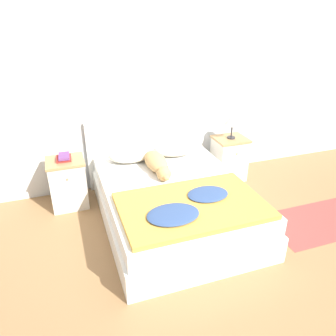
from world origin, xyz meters
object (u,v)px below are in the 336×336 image
object	(u,v)px
bed	(174,203)
pillow_left	(131,155)
pillow_right	(175,149)
nightstand_right	(229,158)
book_stack	(64,158)
table_lamp	(233,121)
dog	(157,164)
nightstand_left	(68,183)

from	to	relation	value
bed	pillow_left	size ratio (longest dim) A/B	3.66
pillow_right	bed	bearing A→B (deg)	-111.26
bed	pillow_left	xyz separation A→B (m)	(-0.30, 0.76, 0.31)
nightstand_right	pillow_left	world-z (taller)	pillow_left
pillow_left	book_stack	distance (m)	0.81
bed	table_lamp	distance (m)	1.46
nightstand_right	dog	xyz separation A→B (m)	(-1.17, -0.36, 0.26)
pillow_right	book_stack	xyz separation A→B (m)	(-1.40, -0.02, 0.09)
nightstand_right	pillow_right	xyz separation A→B (m)	(-0.80, 0.02, 0.24)
dog	book_stack	bearing A→B (deg)	160.26
pillow_left	dog	size ratio (longest dim) A/B	0.72
nightstand_left	book_stack	size ratio (longest dim) A/B	2.94
nightstand_right	bed	bearing A→B (deg)	-146.05
pillow_right	table_lamp	distance (m)	0.86
pillow_left	pillow_right	xyz separation A→B (m)	(0.59, 0.00, 0.00)
bed	dog	bearing A→B (deg)	101.02
table_lamp	pillow_right	bearing A→B (deg)	177.83
pillow_right	nightstand_right	bearing A→B (deg)	-1.79
bed	nightstand_right	size ratio (longest dim) A/B	3.28
bed	pillow_right	size ratio (longest dim) A/B	3.66
nightstand_left	dog	xyz separation A→B (m)	(1.02, -0.36, 0.26)
nightstand_right	table_lamp	xyz separation A→B (m)	(0.00, -0.01, 0.55)
table_lamp	nightstand_left	bearing A→B (deg)	179.86
nightstand_right	dog	world-z (taller)	dog
pillow_right	book_stack	world-z (taller)	book_stack
dog	book_stack	size ratio (longest dim) A/B	3.67
pillow_right	dog	world-z (taller)	dog
table_lamp	dog	bearing A→B (deg)	-163.16
nightstand_left	nightstand_right	size ratio (longest dim) A/B	1.00
pillow_left	book_stack	size ratio (longest dim) A/B	2.63
bed	table_lamp	world-z (taller)	table_lamp
nightstand_left	table_lamp	xyz separation A→B (m)	(2.19, -0.01, 0.55)
pillow_left	dog	world-z (taller)	dog
pillow_right	book_stack	distance (m)	1.40
nightstand_left	pillow_right	size ratio (longest dim) A/B	1.12
nightstand_left	pillow_right	xyz separation A→B (m)	(1.39, 0.02, 0.24)
nightstand_right	pillow_right	bearing A→B (deg)	178.21
nightstand_left	pillow_left	distance (m)	0.84
pillow_right	table_lamp	size ratio (longest dim) A/B	1.69
dog	table_lamp	xyz separation A→B (m)	(1.17, 0.35, 0.29)
pillow_right	pillow_left	bearing A→B (deg)	180.00
pillow_right	dog	distance (m)	0.53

